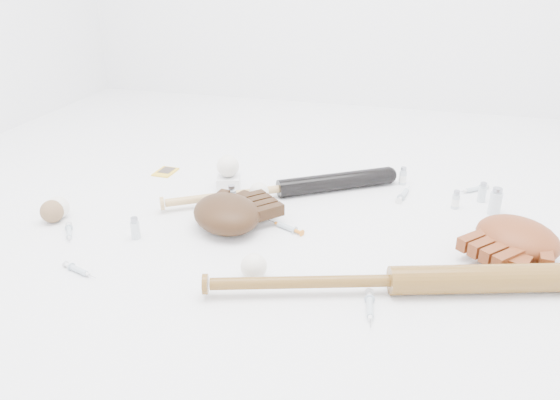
% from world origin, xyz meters
% --- Properties ---
extents(bat_dark, '(0.76, 0.52, 0.06)m').
position_xyz_m(bat_dark, '(-0.06, 0.23, 0.03)').
color(bat_dark, black).
rests_on(bat_dark, ground).
extents(bat_wood, '(0.97, 0.36, 0.07)m').
position_xyz_m(bat_wood, '(0.36, -0.26, 0.04)').
color(bat_wood, brown).
rests_on(bat_wood, ground).
extents(glove_dark, '(0.39, 0.39, 0.10)m').
position_xyz_m(glove_dark, '(-0.16, -0.04, 0.05)').
color(glove_dark, '#321D0E').
rests_on(glove_dark, ground).
extents(glove_tan, '(0.40, 0.40, 0.10)m').
position_xyz_m(glove_tan, '(0.68, 0.03, 0.05)').
color(glove_tan, maroon).
rests_on(glove_tan, ground).
extents(trading_card, '(0.07, 0.10, 0.01)m').
position_xyz_m(trading_card, '(-0.54, 0.33, 0.00)').
color(trading_card, gold).
rests_on(trading_card, ground).
extents(pedestal, '(0.10, 0.10, 0.04)m').
position_xyz_m(pedestal, '(-0.26, 0.25, 0.02)').
color(pedestal, white).
rests_on(pedestal, ground).
extents(baseball_on_pedestal, '(0.08, 0.08, 0.08)m').
position_xyz_m(baseball_on_pedestal, '(-0.26, 0.25, 0.08)').
color(baseball_on_pedestal, white).
rests_on(baseball_on_pedestal, pedestal).
extents(baseball_left, '(0.07, 0.07, 0.07)m').
position_xyz_m(baseball_left, '(-0.70, -0.11, 0.04)').
color(baseball_left, white).
rests_on(baseball_left, ground).
extents(baseball_upper, '(0.07, 0.07, 0.07)m').
position_xyz_m(baseball_upper, '(-0.12, 0.17, 0.03)').
color(baseball_upper, white).
rests_on(baseball_upper, ground).
extents(baseball_mid, '(0.07, 0.07, 0.07)m').
position_xyz_m(baseball_mid, '(0.01, -0.28, 0.03)').
color(baseball_mid, white).
rests_on(baseball_mid, ground).
extents(baseball_aged, '(0.07, 0.07, 0.07)m').
position_xyz_m(baseball_aged, '(-0.70, -0.14, 0.04)').
color(baseball_aged, brown).
rests_on(baseball_aged, ground).
extents(syringe_0, '(0.14, 0.06, 0.02)m').
position_xyz_m(syringe_0, '(-0.45, -0.38, 0.01)').
color(syringe_0, '#ADBCC6').
rests_on(syringe_0, ground).
extents(syringe_1, '(0.14, 0.08, 0.02)m').
position_xyz_m(syringe_1, '(0.02, -0.00, 0.01)').
color(syringe_1, '#ADBCC6').
rests_on(syringe_1, ground).
extents(syringe_2, '(0.06, 0.16, 0.02)m').
position_xyz_m(syringe_2, '(0.35, 0.34, 0.01)').
color(syringe_2, '#ADBCC6').
rests_on(syringe_2, ground).
extents(syringe_3, '(0.05, 0.16, 0.02)m').
position_xyz_m(syringe_3, '(0.31, -0.35, 0.01)').
color(syringe_3, '#ADBCC6').
rests_on(syringe_3, ground).
extents(syringe_4, '(0.13, 0.11, 0.02)m').
position_xyz_m(syringe_4, '(0.59, 0.45, 0.01)').
color(syringe_4, '#ADBCC6').
rests_on(syringe_4, ground).
extents(syringe_5, '(0.10, 0.12, 0.02)m').
position_xyz_m(syringe_5, '(-0.60, -0.20, 0.01)').
color(syringe_5, '#ADBCC6').
rests_on(syringe_5, ground).
extents(vial_0, '(0.02, 0.02, 0.06)m').
position_xyz_m(vial_0, '(0.52, 0.29, 0.03)').
color(vial_0, silver).
rests_on(vial_0, ground).
extents(vial_1, '(0.03, 0.03, 0.07)m').
position_xyz_m(vial_1, '(0.61, 0.37, 0.03)').
color(vial_1, silver).
rests_on(vial_1, ground).
extents(vial_2, '(0.03, 0.03, 0.08)m').
position_xyz_m(vial_2, '(-0.20, 0.11, 0.04)').
color(vial_2, silver).
rests_on(vial_2, ground).
extents(vial_3, '(0.04, 0.04, 0.09)m').
position_xyz_m(vial_3, '(0.64, 0.28, 0.05)').
color(vial_3, silver).
rests_on(vial_3, ground).
extents(vial_4, '(0.03, 0.03, 0.07)m').
position_xyz_m(vial_4, '(-0.40, -0.17, 0.03)').
color(vial_4, silver).
rests_on(vial_4, ground).
extents(vial_5, '(0.03, 0.03, 0.07)m').
position_xyz_m(vial_5, '(0.34, 0.45, 0.03)').
color(vial_5, silver).
rests_on(vial_5, ground).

